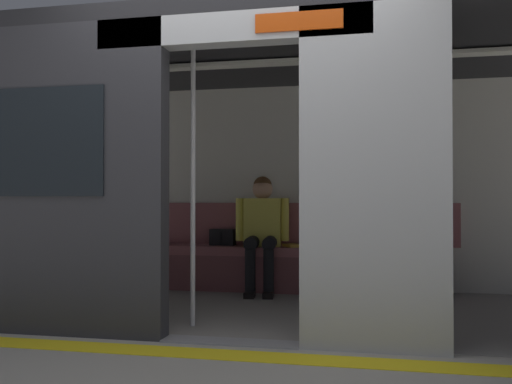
{
  "coord_description": "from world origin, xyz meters",
  "views": [
    {
      "loc": [
        -0.96,
        3.7,
        0.94
      ],
      "look_at": [
        0.09,
        -1.22,
        1.01
      ],
      "focal_mm": 40.58,
      "sensor_mm": 36.0,
      "label": 1
    }
  ],
  "objects_px": {
    "handbag": "(223,237)",
    "person_seated": "(262,226)",
    "book": "(293,245)",
    "train_car": "(259,134)",
    "grab_pole_door": "(193,182)",
    "bench_seat": "(284,257)"
  },
  "relations": [
    {
      "from": "handbag",
      "to": "person_seated",
      "type": "bearing_deg",
      "value": 163.36
    },
    {
      "from": "person_seated",
      "to": "handbag",
      "type": "xyz_separation_m",
      "value": [
        0.45,
        -0.14,
        -0.13
      ]
    },
    {
      "from": "person_seated",
      "to": "book",
      "type": "xyz_separation_m",
      "value": [
        -0.31,
        -0.07,
        -0.2
      ]
    },
    {
      "from": "train_car",
      "to": "handbag",
      "type": "xyz_separation_m",
      "value": [
        0.62,
        -1.08,
        -0.96
      ]
    },
    {
      "from": "book",
      "to": "grab_pole_door",
      "type": "bearing_deg",
      "value": 42.69
    },
    {
      "from": "handbag",
      "to": "grab_pole_door",
      "type": "bearing_deg",
      "value": 98.45
    },
    {
      "from": "bench_seat",
      "to": "grab_pole_door",
      "type": "relative_size",
      "value": 1.45
    },
    {
      "from": "handbag",
      "to": "book",
      "type": "distance_m",
      "value": 0.77
    },
    {
      "from": "bench_seat",
      "to": "grab_pole_door",
      "type": "bearing_deg",
      "value": 77.03
    },
    {
      "from": "book",
      "to": "train_car",
      "type": "bearing_deg",
      "value": 49.95
    },
    {
      "from": "bench_seat",
      "to": "book",
      "type": "bearing_deg",
      "value": -168.23
    },
    {
      "from": "bench_seat",
      "to": "handbag",
      "type": "distance_m",
      "value": 0.71
    },
    {
      "from": "person_seated",
      "to": "book",
      "type": "bearing_deg",
      "value": -167.25
    },
    {
      "from": "bench_seat",
      "to": "person_seated",
      "type": "xyz_separation_m",
      "value": [
        0.22,
        0.05,
        0.33
      ]
    },
    {
      "from": "train_car",
      "to": "person_seated",
      "type": "xyz_separation_m",
      "value": [
        0.16,
        -0.95,
        -0.83
      ]
    },
    {
      "from": "train_car",
      "to": "book",
      "type": "height_order",
      "value": "train_car"
    },
    {
      "from": "bench_seat",
      "to": "person_seated",
      "type": "distance_m",
      "value": 0.4
    },
    {
      "from": "train_car",
      "to": "bench_seat",
      "type": "xyz_separation_m",
      "value": [
        -0.06,
        -1.0,
        -1.15
      ]
    },
    {
      "from": "book",
      "to": "grab_pole_door",
      "type": "relative_size",
      "value": 0.1
    },
    {
      "from": "person_seated",
      "to": "grab_pole_door",
      "type": "distance_m",
      "value": 1.75
    },
    {
      "from": "handbag",
      "to": "train_car",
      "type": "bearing_deg",
      "value": 119.64
    },
    {
      "from": "handbag",
      "to": "grab_pole_door",
      "type": "height_order",
      "value": "grab_pole_door"
    }
  ]
}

